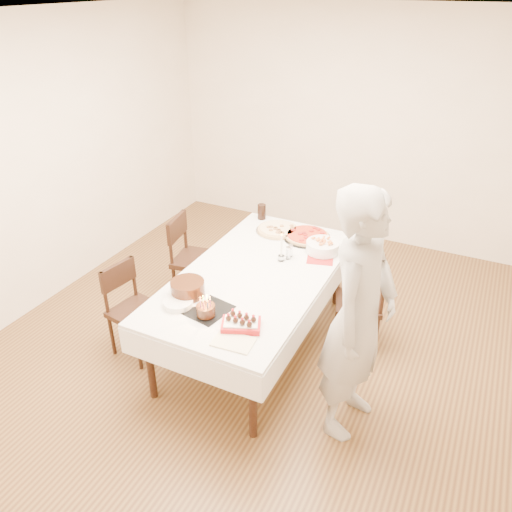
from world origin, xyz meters
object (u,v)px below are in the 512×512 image
at_px(layer_cake, 188,289).
at_px(birthday_cake, 206,306).
at_px(pasta_bowl, 323,247).
at_px(strawberry_box, 241,324).
at_px(pizza_pepperoni, 307,236).
at_px(chair_left_dessert, 137,312).
at_px(pizza_white, 278,229).
at_px(dining_table, 256,310).
at_px(chair_left_savory, 197,260).
at_px(person, 359,317).
at_px(cola_glass, 262,212).
at_px(taper_candle, 281,247).
at_px(chair_right_savory, 358,303).

bearing_deg(layer_cake, birthday_cake, -31.89).
distance_m(pasta_bowl, strawberry_box, 1.31).
bearing_deg(pizza_pepperoni, pasta_bowl, -41.59).
height_order(chair_left_dessert, pizza_white, chair_left_dessert).
xyz_separation_m(chair_left_dessert, birthday_cake, (0.81, -0.17, 0.41)).
height_order(chair_left_dessert, strawberry_box, chair_left_dessert).
xyz_separation_m(dining_table, chair_left_dessert, (-0.87, -0.54, 0.04)).
relative_size(chair_left_savory, strawberry_box, 3.31).
bearing_deg(pizza_white, person, -47.66).
xyz_separation_m(pizza_white, cola_glass, (-0.27, 0.20, 0.06)).
xyz_separation_m(chair_left_savory, cola_glass, (0.44, 0.57, 0.38)).
bearing_deg(dining_table, layer_cake, -120.47).
xyz_separation_m(pizza_white, strawberry_box, (0.39, -1.50, 0.01)).
distance_m(taper_candle, birthday_cake, 1.00).
distance_m(pizza_pepperoni, taper_candle, 0.52).
relative_size(chair_left_savory, chair_left_dessert, 1.07).
relative_size(chair_left_savory, birthday_cake, 6.28).
bearing_deg(person, dining_table, 71.76).
distance_m(chair_left_dessert, pasta_bowl, 1.72).
xyz_separation_m(chair_left_savory, pizza_white, (0.71, 0.38, 0.32)).
relative_size(pizza_white, taper_candle, 1.58).
distance_m(pizza_white, cola_glass, 0.34).
relative_size(person, pizza_pepperoni, 4.13).
bearing_deg(chair_right_savory, chair_left_savory, 163.01).
xyz_separation_m(chair_left_dessert, pizza_white, (0.72, 1.32, 0.35)).
relative_size(chair_right_savory, person, 0.45).
height_order(birthday_cake, strawberry_box, birthday_cake).
xyz_separation_m(cola_glass, birthday_cake, (0.36, -1.69, 0.01)).
height_order(dining_table, birthday_cake, birthday_cake).
bearing_deg(chair_right_savory, person, -94.58).
height_order(dining_table, cola_glass, cola_glass).
bearing_deg(pizza_white, chair_right_savory, -20.73).
height_order(chair_right_savory, strawberry_box, chair_right_savory).
bearing_deg(cola_glass, chair_left_savory, -127.46).
height_order(chair_left_savory, birthday_cake, birthday_cake).
distance_m(chair_left_savory, taper_candle, 1.06).
bearing_deg(dining_table, pizza_white, 100.92).
height_order(chair_left_savory, person, person).
bearing_deg(birthday_cake, pizza_pepperoni, 81.91).
bearing_deg(chair_left_dessert, strawberry_box, 179.83).
xyz_separation_m(person, pizza_white, (-1.15, 1.26, -0.16)).
bearing_deg(layer_cake, strawberry_box, -17.31).
distance_m(person, pizza_white, 1.72).
height_order(dining_table, layer_cake, layer_cake).
height_order(person, strawberry_box, person).
bearing_deg(chair_left_dessert, chair_left_savory, -81.61).
xyz_separation_m(dining_table, pizza_pepperoni, (0.15, 0.78, 0.40)).
height_order(chair_left_savory, taper_candle, taper_candle).
distance_m(chair_right_savory, birthday_cake, 1.48).
distance_m(chair_right_savory, pizza_pepperoni, 0.81).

